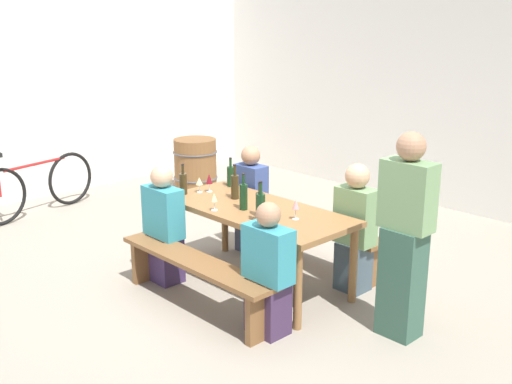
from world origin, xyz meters
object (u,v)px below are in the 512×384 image
wine_bottle_1 (183,183)px  wine_glass_3 (214,198)px  wine_bottle_3 (231,176)px  wine_bottle_4 (260,204)px  bench_far (307,231)px  parked_bicycle_0 (36,186)px  wine_bottle_5 (261,207)px  standing_host (405,240)px  wine_glass_1 (209,179)px  seated_guest_far_0 (251,201)px  wine_bottle_2 (243,196)px  wine_glass_2 (199,182)px  wine_bottle_0 (235,186)px  seated_guest_far_1 (355,230)px  bench_near (195,270)px  seated_guest_near_1 (268,273)px  wine_glass_0 (296,205)px  tasting_table (256,216)px  wine_barrel (195,165)px  seated_guest_near_0 (164,227)px

wine_bottle_1 → wine_glass_3: bearing=-11.3°
wine_bottle_3 → wine_bottle_4: size_ratio=0.99×
bench_far → parked_bicycle_0: (-3.46, -1.25, 0.02)m
wine_bottle_5 → standing_host: (1.14, 0.41, -0.09)m
wine_glass_1 → seated_guest_far_0: (0.03, 0.53, -0.33)m
wine_bottle_2 → wine_glass_2: wine_bottle_2 is taller
seated_guest_far_0 → standing_host: bearing=79.3°
wine_bottle_1 → standing_host: bearing=9.0°
wine_bottle_0 → standing_host: bearing=3.1°
bench_far → seated_guest_far_1: bearing=-12.2°
bench_far → seated_guest_far_1: seated_guest_far_1 is taller
seated_guest_far_0 → bench_far: bearing=102.6°
bench_far → wine_bottle_1: (-0.82, -0.92, 0.51)m
standing_host → bench_far: bearing=-20.8°
bench_near → wine_bottle_3: wine_bottle_3 is taller
seated_guest_near_1 → wine_bottle_5: bearing=52.5°
bench_far → parked_bicycle_0: 3.67m
parked_bicycle_0 → seated_guest_far_1: bearing=-87.9°
wine_glass_0 → wine_glass_1: size_ratio=0.96×
standing_host → seated_guest_far_0: bearing=-10.7°
parked_bicycle_0 → wine_glass_2: bearing=-92.5°
wine_bottle_5 → parked_bicycle_0: bearing=-175.8°
tasting_table → bench_near: (0.00, -0.71, -0.32)m
wine_bottle_0 → wine_glass_0: bearing=-3.0°
wine_bottle_0 → wine_bottle_3: (-0.36, 0.27, -0.01)m
wine_bottle_4 → wine_barrel: (-3.18, 1.78, -0.49)m
wine_bottle_0 → wine_bottle_1: 0.53m
wine_bottle_4 → standing_host: (1.26, 0.31, -0.07)m
tasting_table → wine_glass_1: size_ratio=10.07×
bench_near → seated_guest_near_0: size_ratio=1.56×
wine_bottle_4 → seated_guest_near_1: size_ratio=0.28×
wine_bottle_4 → wine_glass_0: (0.27, 0.16, 0.01)m
wine_bottle_2 → wine_bottle_5: size_ratio=0.93×
seated_guest_far_1 → parked_bicycle_0: size_ratio=0.69×
wine_bottle_4 → wine_glass_2: bearing=174.2°
wine_bottle_4 → wine_glass_2: wine_bottle_4 is taller
wine_bottle_1 → wine_glass_3: wine_bottle_1 is taller
wine_bottle_0 → wine_glass_2: 0.42m
tasting_table → wine_bottle_2: wine_bottle_2 is taller
wine_bottle_2 → wine_barrel: size_ratio=0.45×
wine_glass_2 → bench_near: bearing=-41.3°
standing_host → parked_bicycle_0: size_ratio=0.95×
bench_near → wine_bottle_5: bearing=54.9°
bench_near → wine_glass_3: size_ratio=10.86×
wine_bottle_1 → seated_guest_near_1: 1.63m
wine_bottle_0 → wine_glass_1: 0.35m
wine_bottle_4 → wine_bottle_5: wine_bottle_5 is taller
wine_glass_2 → wine_glass_3: size_ratio=0.94×
wine_bottle_4 → seated_guest_far_1: bearing=55.0°
bench_near → wine_bottle_2: 0.80m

